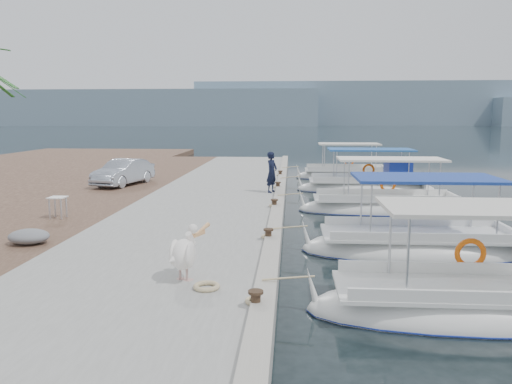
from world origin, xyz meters
TOP-DOWN VIEW (x-y plane):
  - ground at (0.00, 0.00)m, footprint 400.00×400.00m
  - concrete_quay at (-3.00, 5.00)m, footprint 6.00×40.00m
  - quay_curb at (-0.22, 5.00)m, footprint 0.44×40.00m
  - cobblestone_strip at (-8.00, 5.00)m, footprint 4.00×40.00m
  - distant_hills at (29.61, 201.49)m, footprint 330.00×60.00m
  - fishing_caique_a at (3.85, -7.37)m, footprint 6.53×2.22m
  - fishing_caique_b at (3.94, -2.71)m, footprint 6.70×2.55m
  - fishing_caique_c at (4.15, 3.57)m, footprint 7.13×2.19m
  - fishing_caique_d at (4.35, 9.48)m, footprint 7.31×2.43m
  - fishing_caique_e at (3.76, 14.84)m, footprint 6.33×2.34m
  - mooring_bollards at (-0.35, 1.50)m, footprint 0.28×20.28m
  - pelican at (-1.97, -7.02)m, footprint 0.82×1.45m
  - fisherman at (-0.60, 5.32)m, footprint 0.70×0.80m
  - parked_car at (-8.13, 7.27)m, footprint 2.28×4.13m
  - tarp_bundle at (-6.82, -4.35)m, footprint 1.10×0.90m
  - folding_table at (-7.62, -0.96)m, footprint 0.55×0.55m
  - rope_coil at (-1.41, -7.56)m, footprint 0.54×0.54m

SIDE VIEW (x-z plane):
  - ground at x=0.00m, z-range 0.00..0.00m
  - fishing_caique_b at x=3.94m, z-range -1.29..1.54m
  - fishing_caique_c at x=4.15m, z-range -1.29..1.54m
  - fishing_caique_e at x=3.76m, z-range -1.29..1.54m
  - fishing_caique_a at x=3.85m, z-range -1.29..1.54m
  - fishing_caique_d at x=4.35m, z-range -1.23..1.60m
  - concrete_quay at x=-3.00m, z-range 0.00..0.50m
  - cobblestone_strip at x=-8.00m, z-range 0.00..0.50m
  - rope_coil at x=-1.41m, z-range 0.50..0.60m
  - quay_curb at x=-0.22m, z-range 0.50..0.62m
  - mooring_bollards at x=-0.35m, z-range 0.53..0.86m
  - tarp_bundle at x=-6.82m, z-range 0.50..0.90m
  - folding_table at x=-7.62m, z-range 0.66..1.39m
  - pelican at x=-1.97m, z-range 0.52..1.65m
  - parked_car at x=-8.13m, z-range 0.50..1.79m
  - fisherman at x=-0.60m, z-range 0.50..2.34m
  - distant_hills at x=29.61m, z-range -1.39..16.61m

